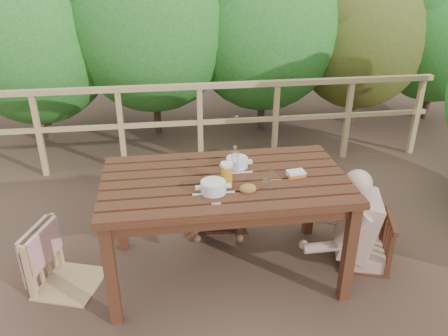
{
  "coord_description": "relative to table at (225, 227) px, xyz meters",
  "views": [
    {
      "loc": [
        -0.42,
        -2.86,
        2.33
      ],
      "look_at": [
        0.0,
        0.05,
        0.9
      ],
      "focal_mm": 35.69,
      "sensor_mm": 36.0,
      "label": 1
    }
  ],
  "objects": [
    {
      "name": "ground",
      "position": [
        0.0,
        0.0,
        -0.41
      ],
      "size": [
        60.0,
        60.0,
        0.0
      ],
      "primitive_type": "plane",
      "color": "brown",
      "rests_on": "ground"
    },
    {
      "name": "table",
      "position": [
        0.0,
        0.0,
        0.0
      ],
      "size": [
        1.79,
        1.01,
        0.83
      ],
      "primitive_type": "cube",
      "color": "#3E2012",
      "rests_on": "ground"
    },
    {
      "name": "chair_left",
      "position": [
        -1.21,
        0.0,
        0.05
      ],
      "size": [
        0.58,
        0.58,
        0.92
      ],
      "primitive_type": "cube",
      "rotation": [
        0.0,
        0.0,
        1.24
      ],
      "color": "tan",
      "rests_on": "ground"
    },
    {
      "name": "chair_far",
      "position": [
        0.03,
        0.69,
        0.01
      ],
      "size": [
        0.46,
        0.46,
        0.84
      ],
      "primitive_type": "cube",
      "rotation": [
        0.0,
        0.0,
        -0.12
      ],
      "color": "#3E2012",
      "rests_on": "ground"
    },
    {
      "name": "chair_right",
      "position": [
        1.15,
        -0.04,
        -0.01
      ],
      "size": [
        0.51,
        0.51,
        0.82
      ],
      "primitive_type": "cube",
      "rotation": [
        0.0,
        0.0,
        -1.88
      ],
      "color": "#3E2012",
      "rests_on": "ground"
    },
    {
      "name": "woman",
      "position": [
        0.03,
        0.71,
        0.22
      ],
      "size": [
        0.58,
        0.68,
        1.26
      ],
      "primitive_type": null,
      "rotation": [
        0.0,
        0.0,
        3.02
      ],
      "color": "black",
      "rests_on": "ground"
    },
    {
      "name": "diner_right",
      "position": [
        1.18,
        -0.04,
        0.27
      ],
      "size": [
        0.81,
        0.73,
        1.36
      ],
      "primitive_type": null,
      "rotation": [
        0.0,
        0.0,
        1.27
      ],
      "color": "tan",
      "rests_on": "ground"
    },
    {
      "name": "railing",
      "position": [
        0.0,
        2.0,
        0.09
      ],
      "size": [
        5.6,
        0.1,
        1.01
      ],
      "primitive_type": "cube",
      "color": "tan",
      "rests_on": "ground"
    },
    {
      "name": "soup_near",
      "position": [
        -0.11,
        -0.2,
        0.46
      ],
      "size": [
        0.3,
        0.3,
        0.1
      ],
      "primitive_type": "cylinder",
      "color": "white",
      "rests_on": "table"
    },
    {
      "name": "soup_far",
      "position": [
        0.12,
        0.17,
        0.46
      ],
      "size": [
        0.28,
        0.28,
        0.09
      ],
      "primitive_type": "cylinder",
      "color": "silver",
      "rests_on": "table"
    },
    {
      "name": "bread_roll",
      "position": [
        0.13,
        -0.22,
        0.45
      ],
      "size": [
        0.12,
        0.09,
        0.07
      ],
      "primitive_type": "ellipsoid",
      "color": "olive",
      "rests_on": "table"
    },
    {
      "name": "beer_glass",
      "position": [
        0.0,
        -0.07,
        0.5
      ],
      "size": [
        0.09,
        0.09,
        0.17
      ],
      "primitive_type": "cylinder",
      "color": "orange",
      "rests_on": "table"
    },
    {
      "name": "bottle",
      "position": [
        0.08,
        0.07,
        0.53
      ],
      "size": [
        0.06,
        0.06,
        0.23
      ],
      "primitive_type": "cylinder",
      "color": "white",
      "rests_on": "table"
    },
    {
      "name": "tumbler",
      "position": [
        0.27,
        -0.19,
        0.45
      ],
      "size": [
        0.07,
        0.07,
        0.08
      ],
      "primitive_type": "cylinder",
      "color": "silver",
      "rests_on": "table"
    },
    {
      "name": "butter_tub",
      "position": [
        0.52,
        -0.05,
        0.44
      ],
      "size": [
        0.14,
        0.11,
        0.06
      ],
      "primitive_type": "cube",
      "rotation": [
        0.0,
        0.0,
        0.11
      ],
      "color": "white",
      "rests_on": "table"
    }
  ]
}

